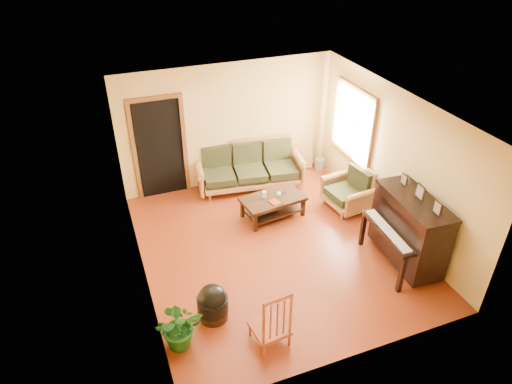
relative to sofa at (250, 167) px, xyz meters
name	(u,v)px	position (x,y,z in m)	size (l,w,h in m)	color
floor	(274,247)	(-0.31, -2.08, -0.48)	(5.00, 5.00, 0.00)	#63200D
doorway	(160,149)	(-1.76, 0.40, 0.55)	(1.08, 0.16, 2.05)	black
window	(354,123)	(1.90, -0.78, 1.02)	(0.12, 1.36, 1.46)	white
sofa	(250,167)	(0.00, 0.00, 0.00)	(2.22, 0.93, 0.95)	#A3713C
coffee_table	(273,207)	(0.03, -1.19, -0.26)	(1.19, 0.65, 0.43)	black
armchair	(347,189)	(1.50, -1.43, -0.04)	(0.83, 0.87, 0.87)	#A3713C
piano	(409,231)	(1.59, -3.20, 0.15)	(0.84, 1.43, 1.26)	black
footstool	(213,306)	(-1.77, -3.25, -0.26)	(0.46, 0.46, 0.43)	black
red_chair	(270,315)	(-1.17, -3.94, 0.02)	(0.47, 0.51, 1.00)	maroon
leaning_frame	(302,156)	(1.38, 0.32, -0.16)	(0.47, 0.11, 0.63)	gold
ceramic_crock	(319,164)	(1.73, 0.13, -0.34)	(0.21, 0.21, 0.27)	#305091
potted_plant	(180,326)	(-2.32, -3.56, -0.12)	(0.63, 0.55, 0.70)	#175317
book	(272,204)	(-0.08, -1.40, -0.04)	(0.15, 0.21, 0.02)	#A12515
candle	(264,194)	(-0.13, -1.13, 0.02)	(0.08, 0.08, 0.13)	white
glass_jar	(279,194)	(0.17, -1.16, -0.02)	(0.08, 0.08, 0.05)	white
remote	(283,193)	(0.26, -1.14, -0.04)	(0.14, 0.04, 0.01)	black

